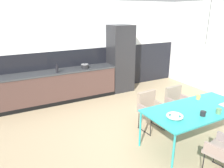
{
  "coord_description": "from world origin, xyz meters",
  "views": [
    {
      "loc": [
        -2.49,
        -2.86,
        2.44
      ],
      "look_at": [
        -0.47,
        0.92,
        1.02
      ],
      "focal_mm": 35.18,
      "sensor_mm": 36.0,
      "label": 1
    }
  ],
  "objects_px": {
    "mug_wide_latte": "(219,111)",
    "mug_glass_clear": "(198,97)",
    "cooking_pot": "(85,66)",
    "pendant_lamp_over_table_near": "(204,53)",
    "mug_white_ceramic": "(203,113)",
    "bottle_spice_small": "(57,69)",
    "dining_table": "(197,110)",
    "armchair_near_window": "(150,106)",
    "armchair_head_of_table": "(177,100)",
    "refrigerator_column": "(121,59)",
    "fruit_bowl": "(175,116)"
  },
  "relations": [
    {
      "from": "dining_table",
      "to": "armchair_head_of_table",
      "type": "height_order",
      "value": "armchair_head_of_table"
    },
    {
      "from": "cooking_pot",
      "to": "refrigerator_column",
      "type": "bearing_deg",
      "value": 4.25
    },
    {
      "from": "armchair_head_of_table",
      "to": "mug_wide_latte",
      "type": "height_order",
      "value": "mug_wide_latte"
    },
    {
      "from": "mug_wide_latte",
      "to": "pendant_lamp_over_table_near",
      "type": "distance_m",
      "value": 1.04
    },
    {
      "from": "cooking_pot",
      "to": "pendant_lamp_over_table_near",
      "type": "height_order",
      "value": "pendant_lamp_over_table_near"
    },
    {
      "from": "dining_table",
      "to": "pendant_lamp_over_table_near",
      "type": "relative_size",
      "value": 1.82
    },
    {
      "from": "armchair_head_of_table",
      "to": "cooking_pot",
      "type": "height_order",
      "value": "cooking_pot"
    },
    {
      "from": "pendant_lamp_over_table_near",
      "to": "fruit_bowl",
      "type": "bearing_deg",
      "value": -170.25
    },
    {
      "from": "armchair_near_window",
      "to": "mug_glass_clear",
      "type": "distance_m",
      "value": 0.99
    },
    {
      "from": "dining_table",
      "to": "pendant_lamp_over_table_near",
      "type": "height_order",
      "value": "pendant_lamp_over_table_near"
    },
    {
      "from": "mug_glass_clear",
      "to": "pendant_lamp_over_table_near",
      "type": "xyz_separation_m",
      "value": [
        -0.37,
        -0.3,
        0.98
      ]
    },
    {
      "from": "armchair_near_window",
      "to": "bottle_spice_small",
      "type": "relative_size",
      "value": 3.17
    },
    {
      "from": "armchair_head_of_table",
      "to": "mug_glass_clear",
      "type": "relative_size",
      "value": 7.06
    },
    {
      "from": "pendant_lamp_over_table_near",
      "to": "cooking_pot",
      "type": "bearing_deg",
      "value": 105.81
    },
    {
      "from": "armchair_head_of_table",
      "to": "cooking_pot",
      "type": "xyz_separation_m",
      "value": [
        -1.3,
        2.36,
        0.43
      ]
    },
    {
      "from": "armchair_head_of_table",
      "to": "pendant_lamp_over_table_near",
      "type": "relative_size",
      "value": 0.75
    },
    {
      "from": "armchair_head_of_table",
      "to": "armchair_near_window",
      "type": "distance_m",
      "value": 0.76
    },
    {
      "from": "cooking_pot",
      "to": "pendant_lamp_over_table_near",
      "type": "distance_m",
      "value": 3.47
    },
    {
      "from": "fruit_bowl",
      "to": "pendant_lamp_over_table_near",
      "type": "xyz_separation_m",
      "value": [
        0.66,
        0.11,
        0.97
      ]
    },
    {
      "from": "refrigerator_column",
      "to": "fruit_bowl",
      "type": "distance_m",
      "value": 3.59
    },
    {
      "from": "mug_white_ceramic",
      "to": "pendant_lamp_over_table_near",
      "type": "bearing_deg",
      "value": 59.38
    },
    {
      "from": "armchair_near_window",
      "to": "fruit_bowl",
      "type": "bearing_deg",
      "value": 69.81
    },
    {
      "from": "dining_table",
      "to": "armchair_near_window",
      "type": "relative_size",
      "value": 2.42
    },
    {
      "from": "armchair_head_of_table",
      "to": "mug_glass_clear",
      "type": "xyz_separation_m",
      "value": [
        -0.01,
        -0.58,
        0.27
      ]
    },
    {
      "from": "mug_glass_clear",
      "to": "armchair_head_of_table",
      "type": "bearing_deg",
      "value": 89.07
    },
    {
      "from": "dining_table",
      "to": "mug_glass_clear",
      "type": "xyz_separation_m",
      "value": [
        0.37,
        0.31,
        0.08
      ]
    },
    {
      "from": "armchair_head_of_table",
      "to": "mug_white_ceramic",
      "type": "bearing_deg",
      "value": 61.22
    },
    {
      "from": "mug_wide_latte",
      "to": "mug_glass_clear",
      "type": "distance_m",
      "value": 0.67
    },
    {
      "from": "fruit_bowl",
      "to": "mug_white_ceramic",
      "type": "relative_size",
      "value": 2.13
    },
    {
      "from": "armchair_head_of_table",
      "to": "fruit_bowl",
      "type": "bearing_deg",
      "value": 40.18
    },
    {
      "from": "fruit_bowl",
      "to": "cooking_pot",
      "type": "bearing_deg",
      "value": 94.47
    },
    {
      "from": "cooking_pot",
      "to": "armchair_near_window",
      "type": "bearing_deg",
      "value": -76.92
    },
    {
      "from": "refrigerator_column",
      "to": "bottle_spice_small",
      "type": "bearing_deg",
      "value": -175.16
    },
    {
      "from": "mug_white_ceramic",
      "to": "bottle_spice_small",
      "type": "relative_size",
      "value": 0.51
    },
    {
      "from": "cooking_pot",
      "to": "armchair_head_of_table",
      "type": "bearing_deg",
      "value": -61.12
    },
    {
      "from": "armchair_head_of_table",
      "to": "mug_white_ceramic",
      "type": "relative_size",
      "value": 6.16
    },
    {
      "from": "armchair_near_window",
      "to": "dining_table",
      "type": "bearing_deg",
      "value": 107.79
    },
    {
      "from": "armchair_head_of_table",
      "to": "armchair_near_window",
      "type": "relative_size",
      "value": 0.99
    },
    {
      "from": "pendant_lamp_over_table_near",
      "to": "armchair_near_window",
      "type": "bearing_deg",
      "value": 112.55
    },
    {
      "from": "mug_wide_latte",
      "to": "mug_glass_clear",
      "type": "relative_size",
      "value": 1.1
    },
    {
      "from": "armchair_head_of_table",
      "to": "mug_glass_clear",
      "type": "distance_m",
      "value": 0.64
    },
    {
      "from": "refrigerator_column",
      "to": "pendant_lamp_over_table_near",
      "type": "distance_m",
      "value": 3.43
    },
    {
      "from": "refrigerator_column",
      "to": "mug_glass_clear",
      "type": "relative_size",
      "value": 17.95
    },
    {
      "from": "bottle_spice_small",
      "to": "armchair_near_window",
      "type": "bearing_deg",
      "value": -58.88
    },
    {
      "from": "refrigerator_column",
      "to": "armchair_near_window",
      "type": "xyz_separation_m",
      "value": [
        -0.69,
        -2.44,
        -0.51
      ]
    },
    {
      "from": "armchair_head_of_table",
      "to": "mug_glass_clear",
      "type": "bearing_deg",
      "value": 85.38
    },
    {
      "from": "dining_table",
      "to": "pendant_lamp_over_table_near",
      "type": "xyz_separation_m",
      "value": [
        -0.0,
        0.01,
        1.06
      ]
    },
    {
      "from": "fruit_bowl",
      "to": "mug_glass_clear",
      "type": "xyz_separation_m",
      "value": [
        1.03,
        0.42,
        -0.0
      ]
    },
    {
      "from": "cooking_pot",
      "to": "pendant_lamp_over_table_near",
      "type": "bearing_deg",
      "value": -74.19
    },
    {
      "from": "cooking_pot",
      "to": "fruit_bowl",
      "type": "bearing_deg",
      "value": -85.53
    }
  ]
}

